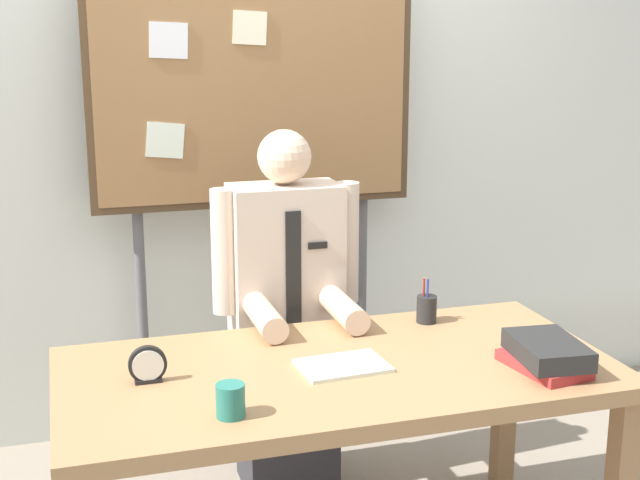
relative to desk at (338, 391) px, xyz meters
name	(u,v)px	position (x,y,z in m)	size (l,w,h in m)	color
back_wall	(244,119)	(0.00, 1.31, 0.70)	(6.40, 0.08, 2.70)	silver
desk	(338,391)	(0.00, 0.00, 0.00)	(1.68, 0.83, 0.73)	#9E754C
person	(287,329)	(0.00, 0.61, -0.01)	(0.55, 0.56, 1.38)	#2D2D33
bulletin_board	(254,95)	(0.00, 1.10, 0.82)	(1.33, 0.09, 1.98)	#4C3823
book_stack	(546,355)	(0.59, -0.21, 0.13)	(0.21, 0.29, 0.09)	#B22D2D
open_notebook	(343,366)	(0.01, -0.02, 0.09)	(0.26, 0.18, 0.01)	silver
desk_clock	(148,366)	(-0.57, 0.04, 0.13)	(0.11, 0.04, 0.11)	black
coffee_mug	(230,400)	(-0.38, -0.26, 0.13)	(0.08, 0.08, 0.09)	#267266
pen_holder	(426,309)	(0.42, 0.29, 0.13)	(0.07, 0.07, 0.16)	#262626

